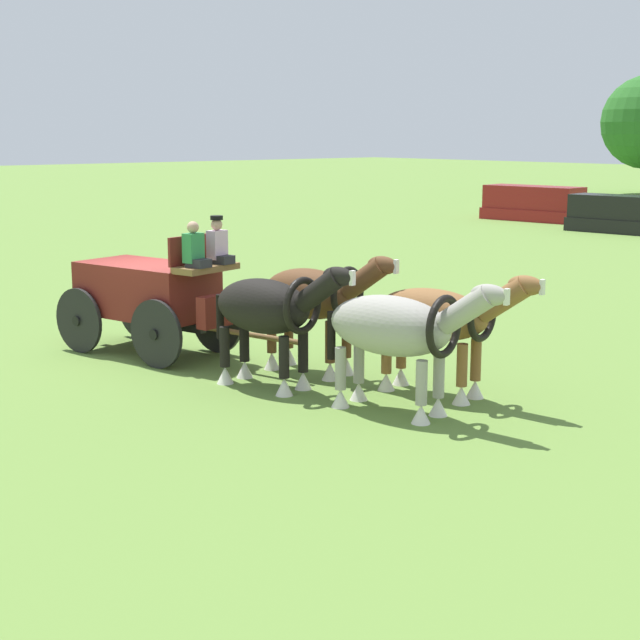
# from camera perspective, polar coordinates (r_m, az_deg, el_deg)

# --- Properties ---
(ground_plane) EXTENTS (220.00, 220.00, 0.00)m
(ground_plane) POSITION_cam_1_polar(r_m,az_deg,el_deg) (19.98, -10.02, -1.88)
(ground_plane) COLOR olive
(show_wagon) EXTENTS (5.82, 2.51, 2.83)m
(show_wagon) POSITION_cam_1_polar(r_m,az_deg,el_deg) (19.63, -9.82, 1.61)
(show_wagon) COLOR maroon
(show_wagon) RESTS_ON ground
(draft_horse_rear_near) EXTENTS (2.95, 1.35, 2.29)m
(draft_horse_rear_near) POSITION_cam_1_polar(r_m,az_deg,el_deg) (17.72, -0.31, 1.30)
(draft_horse_rear_near) COLOR brown
(draft_horse_rear_near) RESTS_ON ground
(draft_horse_rear_off) EXTENTS (2.94, 1.37, 2.25)m
(draft_horse_rear_off) POSITION_cam_1_polar(r_m,az_deg,el_deg) (16.73, -3.01, 0.59)
(draft_horse_rear_off) COLOR black
(draft_horse_rear_off) RESTS_ON ground
(draft_horse_lead_near) EXTENTS (3.09, 1.33, 2.19)m
(draft_horse_lead_near) POSITION_cam_1_polar(r_m,az_deg,el_deg) (16.32, 7.02, 0.08)
(draft_horse_lead_near) COLOR brown
(draft_horse_lead_near) RESTS_ON ground
(draft_horse_lead_off) EXTENTS (3.16, 1.42, 2.22)m
(draft_horse_lead_off) POSITION_cam_1_polar(r_m,az_deg,el_deg) (15.23, 4.54, -0.56)
(draft_horse_lead_off) COLOR #9E998E
(draft_horse_lead_off) RESTS_ON ground
(parked_vehicle_a) EXTENTS (5.33, 2.53, 1.73)m
(parked_vehicle_a) POSITION_cam_1_polar(r_m,az_deg,el_deg) (50.33, 12.42, 6.69)
(parked_vehicle_a) COLOR maroon
(parked_vehicle_a) RESTS_ON ground
(parked_vehicle_b) EXTENTS (4.92, 2.26, 1.64)m
(parked_vehicle_b) POSITION_cam_1_polar(r_m,az_deg,el_deg) (45.15, 17.32, 5.92)
(parked_vehicle_b) COLOR black
(parked_vehicle_b) RESTS_ON ground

